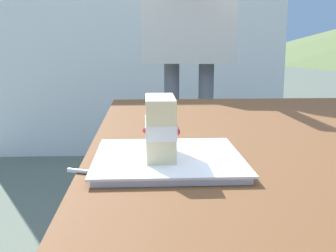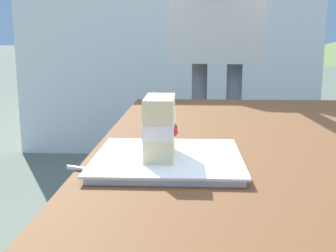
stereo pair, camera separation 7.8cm
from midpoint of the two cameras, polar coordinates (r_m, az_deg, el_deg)
patio_table at (r=0.98m, az=19.99°, el=-7.77°), size 1.55×0.90×0.69m
dessert_plate at (r=0.80m, az=2.82°, el=-4.47°), size 0.27×0.27×0.02m
cake_slice at (r=0.78m, az=1.80°, el=-0.16°), size 0.12×0.07×0.11m
dessert_fork at (r=0.73m, az=-4.02°, el=-6.41°), size 0.08×0.16×0.01m
diner_person at (r=2.10m, az=7.82°, el=15.38°), size 0.59×0.46×1.60m
patio_building at (r=5.34m, az=1.38°, el=15.72°), size 3.89×2.41×2.65m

